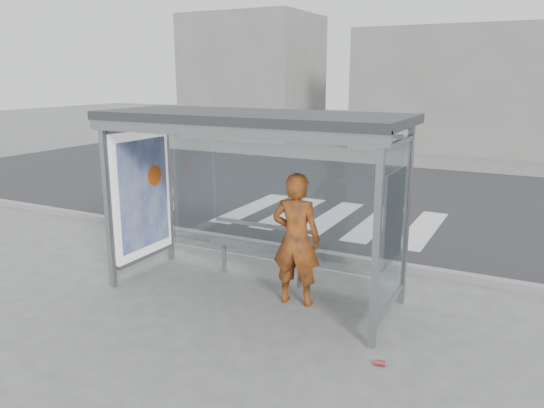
{
  "coord_description": "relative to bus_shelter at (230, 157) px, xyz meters",
  "views": [
    {
      "loc": [
        3.54,
        -6.25,
        3.11
      ],
      "look_at": [
        0.22,
        0.2,
        1.34
      ],
      "focal_mm": 35.0,
      "sensor_mm": 36.0,
      "label": 1
    }
  ],
  "objects": [
    {
      "name": "soda_can",
      "position": [
        2.57,
        -1.12,
        -1.95
      ],
      "size": [
        0.13,
        0.08,
        0.06
      ],
      "primitive_type": "cylinder",
      "rotation": [
        0.0,
        1.57,
        0.19
      ],
      "color": "#C53944",
      "rests_on": "ground"
    },
    {
      "name": "bus_shelter",
      "position": [
        0.0,
        0.0,
        0.0
      ],
      "size": [
        4.25,
        1.65,
        2.62
      ],
      "color": "gray",
      "rests_on": "ground"
    },
    {
      "name": "building_center",
      "position": [
        0.37,
        17.94,
        0.52
      ],
      "size": [
        8.0,
        5.0,
        5.0
      ],
      "primitive_type": "cube",
      "color": "slate",
      "rests_on": "ground"
    },
    {
      "name": "crosswalk",
      "position": [
        -0.13,
        4.44,
        -1.98
      ],
      "size": [
        4.55,
        3.0,
        0.0
      ],
      "color": "silver",
      "rests_on": "ground"
    },
    {
      "name": "person",
      "position": [
        1.05,
        -0.03,
        -1.06
      ],
      "size": [
        0.73,
        0.53,
        1.85
      ],
      "primitive_type": "imported",
      "rotation": [
        0.0,
        0.0,
        3.27
      ],
      "color": "#C64B12",
      "rests_on": "ground"
    },
    {
      "name": "bench",
      "position": [
        0.2,
        0.52,
        -1.46
      ],
      "size": [
        1.7,
        0.21,
        0.88
      ],
      "color": "slate",
      "rests_on": "ground"
    },
    {
      "name": "curb",
      "position": [
        0.37,
        1.89,
        -1.92
      ],
      "size": [
        30.0,
        0.18,
        0.12
      ],
      "primitive_type": "cube",
      "color": "gray",
      "rests_on": "ground"
    },
    {
      "name": "building_left",
      "position": [
        -9.63,
        17.94,
        1.02
      ],
      "size": [
        6.0,
        5.0,
        6.0
      ],
      "primitive_type": "cube",
      "color": "slate",
      "rests_on": "ground"
    },
    {
      "name": "ground",
      "position": [
        0.37,
        -0.06,
        -1.98
      ],
      "size": [
        80.0,
        80.0,
        0.0
      ],
      "primitive_type": "plane",
      "color": "#61615F",
      "rests_on": "ground"
    },
    {
      "name": "road",
      "position": [
        0.37,
        6.94,
        -1.98
      ],
      "size": [
        30.0,
        10.0,
        0.01
      ],
      "primitive_type": "cube",
      "color": "#2B2B2E",
      "rests_on": "ground"
    }
  ]
}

